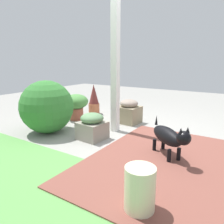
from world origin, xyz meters
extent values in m
plane|color=gray|center=(0.00, 0.00, 0.00)|extent=(12.00, 12.00, 0.00)
cube|color=brown|center=(-0.75, 0.54, 0.01)|extent=(1.80, 2.40, 0.02)
cube|color=white|center=(0.44, -0.18, 1.24)|extent=(0.12, 0.12, 2.47)
cube|color=gray|center=(0.47, -0.75, 0.17)|extent=(0.44, 0.43, 0.33)
ellipsoid|color=gray|center=(0.47, -0.75, 0.39)|extent=(0.35, 0.35, 0.16)
cube|color=gray|center=(0.53, 0.36, 0.14)|extent=(0.43, 0.42, 0.28)
ellipsoid|color=#5E8658|center=(0.53, 0.36, 0.34)|extent=(0.36, 0.36, 0.16)
sphere|color=#327630|center=(1.38, 0.52, 0.45)|extent=(0.90, 0.90, 0.90)
cylinder|color=#B36242|center=(1.52, -0.98, 0.12)|extent=(0.25, 0.25, 0.24)
cone|color=maroon|center=(1.52, -0.98, 0.46)|extent=(0.23, 0.23, 0.44)
cylinder|color=#A4503F|center=(1.51, -0.37, 0.12)|extent=(0.29, 0.29, 0.25)
ellipsoid|color=#4D8942|center=(1.51, -0.37, 0.39)|extent=(0.50, 0.50, 0.30)
ellipsoid|color=black|center=(-0.67, 0.35, 0.28)|extent=(0.57, 0.52, 0.21)
sphere|color=black|center=(-0.93, 0.57, 0.37)|extent=(0.17, 0.17, 0.17)
cone|color=black|center=(-0.96, 0.54, 0.46)|extent=(0.05, 0.05, 0.07)
cone|color=black|center=(-0.90, 0.61, 0.46)|extent=(0.05, 0.05, 0.07)
cylinder|color=black|center=(-0.85, 0.42, 0.09)|extent=(0.05, 0.05, 0.18)
cylinder|color=black|center=(-0.76, 0.52, 0.09)|extent=(0.05, 0.05, 0.18)
cylinder|color=black|center=(-0.57, 0.19, 0.09)|extent=(0.05, 0.05, 0.18)
cylinder|color=black|center=(-0.48, 0.29, 0.09)|extent=(0.05, 0.05, 0.18)
cone|color=black|center=(-0.45, 0.18, 0.42)|extent=(0.04, 0.04, 0.14)
cylinder|color=beige|center=(-0.83, 1.49, 0.20)|extent=(0.26, 0.26, 0.39)
camera|label=1|loc=(-1.48, 2.93, 1.22)|focal=34.59mm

